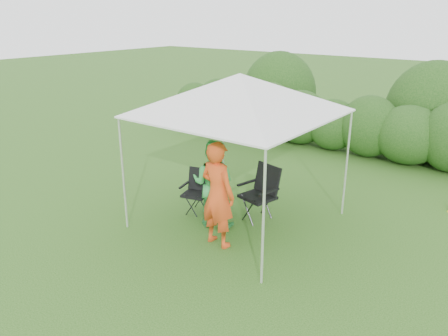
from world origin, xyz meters
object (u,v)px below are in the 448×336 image
Objects in this scene: man at (218,195)px; woman at (213,183)px; chair_left at (197,188)px; cooler at (217,206)px; chair_right at (262,189)px; canopy at (239,94)px.

woman is at bearing -41.08° from man.
chair_left is at bearing -42.59° from woman.
chair_right is at bearing 1.33° from cooler.
chair_right is 1.36m from man.
man reaches higher than chair_left.
cooler is (-0.23, 0.39, -0.67)m from woman.
canopy is 1.83m from man.
chair_right reaches higher than chair_left.
woman is (-0.53, 0.53, -0.09)m from man.
man is 1.11× the size of woman.
chair_left is 1.80× the size of cooler.
cooler is at bearing -77.56° from woman.
woman is at bearing -84.38° from cooler.
canopy is 6.40× the size of cooler.
man is 1.42m from cooler.
woman is (0.65, -0.30, 0.34)m from chair_left.
canopy is at bearing -21.05° from cooler.
canopy reaches higher than chair_left.
woman is 3.46× the size of cooler.
chair_left is at bearing -144.58° from chair_right.
chair_left is 0.52× the size of woman.
chair_right is (0.30, 0.36, -1.86)m from canopy.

